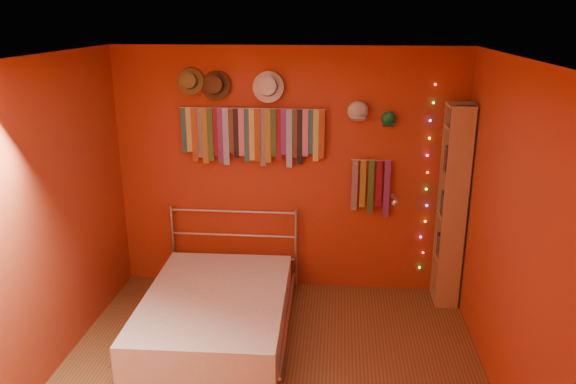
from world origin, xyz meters
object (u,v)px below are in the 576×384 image
(reading_lamp, at_px, (395,201))
(bookshelf, at_px, (457,206))
(tie_rack, at_px, (252,133))
(bed, at_px, (216,312))

(reading_lamp, xyz_separation_m, bookshelf, (0.60, 0.03, -0.03))
(tie_rack, height_order, bookshelf, bookshelf)
(tie_rack, relative_size, bed, 0.78)
(bookshelf, relative_size, bed, 1.08)
(bookshelf, bearing_deg, tie_rack, 175.60)
(bookshelf, bearing_deg, reading_lamp, -177.14)
(tie_rack, xyz_separation_m, reading_lamp, (1.41, -0.18, -0.60))
(reading_lamp, bearing_deg, bed, -154.17)
(tie_rack, height_order, reading_lamp, tie_rack)
(tie_rack, height_order, bed, tie_rack)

